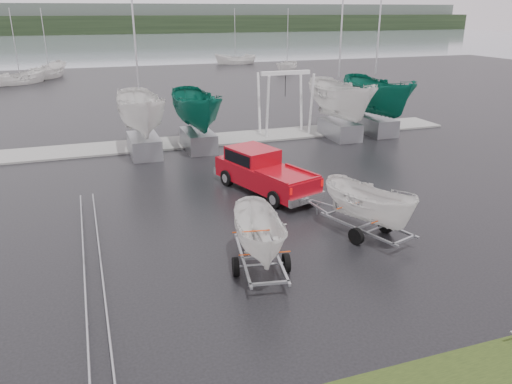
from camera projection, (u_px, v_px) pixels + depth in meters
The scene contains 19 objects.
ground_plane at pixel (322, 212), 20.33m from camera, with size 120.00×120.00×0.00m, color black.
lake at pixel (118, 48), 109.03m from camera, with size 300.00×300.00×0.00m, color gray.
dock at pixel (231, 138), 31.84m from camera, with size 30.00×3.00×0.12m, color gray.
treeline at pixel (100, 25), 170.08m from camera, with size 300.00×8.00×6.00m, color black.
far_hill at pixel (98, 18), 176.49m from camera, with size 300.00×6.00×10.00m, color #4C5651.
pickup_truck at pixel (262, 170), 22.50m from camera, with size 3.49×5.85×1.84m.
trailer_hitched at pixel (372, 172), 17.31m from camera, with size 2.23×3.79×4.49m.
trailer_parked at pixel (260, 200), 14.96m from camera, with size 1.87×3.75×4.38m.
boat_hoist at pixel (285, 94), 32.08m from camera, with size 3.30×2.18×4.12m.
keelboat_0 at pixel (139, 84), 26.96m from camera, with size 2.50×3.20×10.67m.
keelboat_1 at pixel (196, 84), 28.16m from camera, with size 2.41×3.20×7.51m.
keelboat_2 at pixel (343, 71), 30.71m from camera, with size 2.63×3.20×10.81m.
keelboat_3 at pixel (380, 68), 31.82m from camera, with size 2.68×3.20×10.86m.
mast_rack_0 at pixel (89, 224), 18.31m from camera, with size 0.56×6.50×0.06m.
mast_rack_1 at pixel (96, 312), 12.99m from camera, with size 0.56×6.50×0.06m.
moored_boat_0 at pixel (21, 84), 55.54m from camera, with size 3.51×3.49×11.31m.
moored_boat_1 at pixel (50, 77), 61.06m from camera, with size 3.55×3.59×11.57m.
moored_boat_2 at pixel (287, 71), 67.35m from camera, with size 2.95×2.95×10.74m.
moored_boat_3 at pixel (235, 64), 76.13m from camera, with size 2.73×2.68×11.17m.
Camera 1 is at (-8.73, -16.88, 7.74)m, focal length 35.00 mm.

